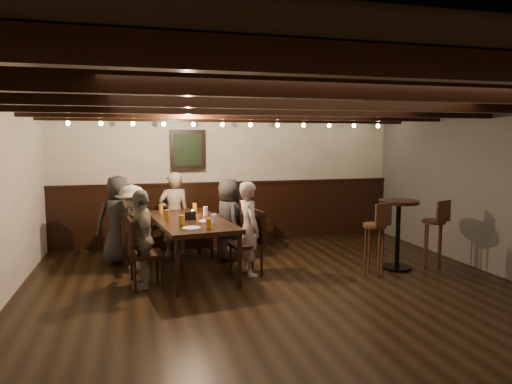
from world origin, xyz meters
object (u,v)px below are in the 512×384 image
object	(u,v)px
chair_right_near	(227,242)
high_top_table	(398,224)
dining_table	(190,223)
bar_stool_right	(433,244)
chair_left_far	(145,266)
person_right_near	(229,220)
person_bench_left	(119,220)
person_left_near	(133,228)
chair_right_far	(247,255)
chair_left_near	(136,252)
person_bench_centre	(174,214)
person_right_far	(249,229)
person_bench_right	(228,217)
bar_stool_left	(374,248)
person_left_far	(142,239)

from	to	relation	value
chair_right_near	high_top_table	xyz separation A→B (m)	(2.37, -1.16, 0.38)
dining_table	bar_stool_right	distance (m)	3.62
chair_left_far	dining_table	bearing A→B (deg)	122.03
chair_left_far	person_right_near	distance (m)	1.76
person_bench_left	person_left_near	world-z (taller)	person_bench_left
chair_right_far	high_top_table	world-z (taller)	high_top_table
chair_right_near	chair_right_far	bearing A→B (deg)	179.93
chair_left_near	person_left_near	size ratio (longest dim) A/B	0.68
person_bench_centre	chair_right_near	bearing A→B (deg)	140.22
chair_left_far	person_left_near	bearing A→B (deg)	-178.05
person_bench_centre	person_right_far	distance (m)	1.68
person_bench_right	person_right_far	xyz separation A→B (m)	(0.03, -1.36, 0.06)
high_top_table	bar_stool_left	xyz separation A→B (m)	(-0.50, -0.21, -0.29)
chair_right_near	person_bench_right	size ratio (longest dim) A/B	0.80
person_bench_right	bar_stool_right	distance (m)	3.29
bar_stool_right	person_right_far	bearing A→B (deg)	153.67
person_left_far	person_right_near	world-z (taller)	person_right_near
chair_right_far	person_left_far	bearing A→B (deg)	90.00
chair_right_near	bar_stool_right	xyz separation A→B (m)	(2.87, -1.32, 0.09)
chair_left_near	person_left_far	size ratio (longest dim) A/B	0.67
chair_left_near	person_right_near	bearing A→B (deg)	90.00
chair_right_near	person_right_near	distance (m)	0.36
person_bench_right	bar_stool_right	xyz separation A→B (m)	(2.75, -1.79, -0.22)
dining_table	person_bench_left	size ratio (longest dim) A/B	1.59
person_bench_centre	person_left_near	xyz separation A→B (m)	(-0.66, -0.69, -0.06)
dining_table	chair_right_far	world-z (taller)	chair_right_far
dining_table	person_right_far	xyz separation A→B (m)	(0.80, -0.35, -0.05)
dining_table	person_bench_right	bearing A→B (deg)	45.00
chair_right_near	bar_stool_left	xyz separation A→B (m)	(1.87, -1.37, 0.09)
chair_left_near	bar_stool_left	bearing A→B (deg)	62.65
chair_right_near	bar_stool_left	world-z (taller)	bar_stool_left
chair_left_far	bar_stool_right	bearing A→B (deg)	79.09
chair_right_far	person_right_near	world-z (taller)	person_right_near
person_left_near	person_left_far	bearing A→B (deg)	-0.00
high_top_table	bar_stool_right	bearing A→B (deg)	-17.24
chair_left_near	chair_left_far	distance (m)	0.90
person_bench_left	person_bench_centre	xyz separation A→B (m)	(0.87, 0.27, 0.01)
chair_right_far	person_right_near	size ratio (longest dim) A/B	0.71
chair_right_near	person_left_near	size ratio (longest dim) A/B	0.77
dining_table	chair_left_far	xyz separation A→B (m)	(-0.65, -0.54, -0.44)
chair_left_far	person_right_near	world-z (taller)	person_right_near
chair_right_far	person_left_near	size ratio (longest dim) A/B	0.73
dining_table	chair_left_near	bearing A→B (deg)	147.94
high_top_table	chair_left_far	bearing A→B (deg)	178.76
person_left_far	bar_stool_right	size ratio (longest dim) A/B	1.23
person_bench_left	bar_stool_right	size ratio (longest dim) A/B	1.31
person_bench_right	person_left_far	xyz separation A→B (m)	(-1.45, -1.56, 0.04)
chair_right_near	person_left_near	world-z (taller)	person_left_near
bar_stool_left	bar_stool_right	size ratio (longest dim) A/B	1.00
person_bench_centre	person_left_far	bearing A→B (deg)	63.43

